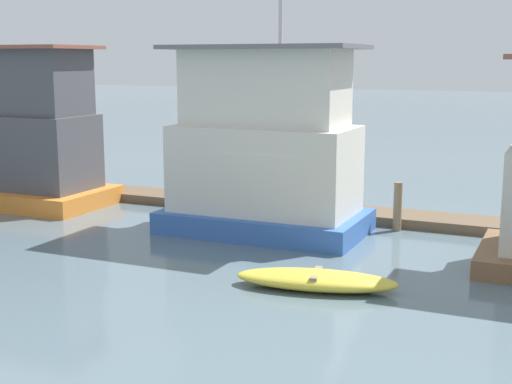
{
  "coord_description": "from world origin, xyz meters",
  "views": [
    {
      "loc": [
        7.91,
        -18.78,
        5.03
      ],
      "look_at": [
        0.0,
        -1.0,
        1.4
      ],
      "focal_mm": 50.0,
      "sensor_mm": 36.0,
      "label": 1
    }
  ],
  "objects": [
    {
      "name": "houseboat_blue",
      "position": [
        -0.21,
        0.12,
        2.4
      ],
      "size": [
        5.85,
        3.38,
        7.89
      ],
      "color": "#3866B7",
      "rests_on": "ground_plane"
    },
    {
      "name": "ground_plane",
      "position": [
        0.0,
        0.0,
        0.0
      ],
      "size": [
        200.0,
        200.0,
        0.0
      ],
      "primitive_type": "plane",
      "color": "slate"
    },
    {
      "name": "dinghy_yellow",
      "position": [
        2.96,
        -4.37,
        0.21
      ],
      "size": [
        3.76,
        1.82,
        0.42
      ],
      "color": "yellow",
      "rests_on": "ground_plane"
    },
    {
      "name": "dock_walkway",
      "position": [
        0.0,
        2.88,
        0.15
      ],
      "size": [
        33.8,
        1.61,
        0.3
      ],
      "primitive_type": "cube",
      "color": "brown",
      "rests_on": "ground_plane"
    },
    {
      "name": "houseboat_orange",
      "position": [
        -9.78,
        0.57,
        2.48
      ],
      "size": [
        6.28,
        3.41,
        5.49
      ],
      "color": "orange",
      "rests_on": "ground_plane"
    },
    {
      "name": "mooring_post_centre",
      "position": [
        3.35,
        1.82,
        0.73
      ],
      "size": [
        0.25,
        0.25,
        1.47
      ],
      "primitive_type": "cylinder",
      "color": "#846B4C",
      "rests_on": "ground_plane"
    }
  ]
}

